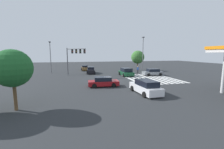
{
  "coord_description": "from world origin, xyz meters",
  "views": [
    {
      "loc": [
        -24.99,
        6.09,
        4.6
      ],
      "look_at": [
        0.0,
        0.0,
        0.96
      ],
      "focal_mm": 24.0,
      "sensor_mm": 36.0,
      "label": 1
    }
  ],
  "objects_px": {
    "car_5": "(153,72)",
    "street_light_pole_a": "(143,51)",
    "tree_corner_a": "(13,68)",
    "street_light_pole_b": "(50,54)",
    "pedestrian": "(138,69)",
    "car_4": "(145,87)",
    "tree_corner_c": "(138,57)",
    "car_2": "(85,68)",
    "traffic_signal_mast": "(74,55)",
    "car_0": "(103,82)",
    "car_1": "(91,70)",
    "car_3": "(126,72)"
  },
  "relations": [
    {
      "from": "street_light_pole_a",
      "to": "tree_corner_a",
      "type": "height_order",
      "value": "street_light_pole_a"
    },
    {
      "from": "car_1",
      "to": "car_5",
      "type": "height_order",
      "value": "car_1"
    },
    {
      "from": "car_0",
      "to": "car_4",
      "type": "relative_size",
      "value": 0.88
    },
    {
      "from": "pedestrian",
      "to": "street_light_pole_a",
      "type": "height_order",
      "value": "street_light_pole_a"
    },
    {
      "from": "car_5",
      "to": "tree_corner_c",
      "type": "distance_m",
      "value": 9.92
    },
    {
      "from": "street_light_pole_b",
      "to": "tree_corner_c",
      "type": "bearing_deg",
      "value": -89.08
    },
    {
      "from": "car_2",
      "to": "car_5",
      "type": "bearing_deg",
      "value": 44.96
    },
    {
      "from": "car_2",
      "to": "street_light_pole_a",
      "type": "relative_size",
      "value": 0.56
    },
    {
      "from": "car_5",
      "to": "car_0",
      "type": "bearing_deg",
      "value": 37.26
    },
    {
      "from": "car_5",
      "to": "street_light_pole_a",
      "type": "relative_size",
      "value": 0.49
    },
    {
      "from": "car_0",
      "to": "car_3",
      "type": "xyz_separation_m",
      "value": [
        8.95,
        -6.47,
        0.13
      ]
    },
    {
      "from": "car_5",
      "to": "street_light_pole_a",
      "type": "distance_m",
      "value": 7.92
    },
    {
      "from": "tree_corner_a",
      "to": "car_1",
      "type": "bearing_deg",
      "value": -20.91
    },
    {
      "from": "car_3",
      "to": "tree_corner_c",
      "type": "relative_size",
      "value": 0.84
    },
    {
      "from": "car_2",
      "to": "tree_corner_a",
      "type": "height_order",
      "value": "tree_corner_a"
    },
    {
      "from": "car_4",
      "to": "tree_corner_a",
      "type": "xyz_separation_m",
      "value": [
        -2.24,
        12.57,
        2.67
      ]
    },
    {
      "from": "car_2",
      "to": "car_3",
      "type": "bearing_deg",
      "value": 31.87
    },
    {
      "from": "car_1",
      "to": "tree_corner_c",
      "type": "bearing_deg",
      "value": 107.68
    },
    {
      "from": "traffic_signal_mast",
      "to": "street_light_pole_a",
      "type": "bearing_deg",
      "value": 56.88
    },
    {
      "from": "car_4",
      "to": "tree_corner_c",
      "type": "distance_m",
      "value": 24.09
    },
    {
      "from": "car_5",
      "to": "street_light_pole_a",
      "type": "xyz_separation_m",
      "value": [
        6.52,
        -0.69,
        4.45
      ]
    },
    {
      "from": "street_light_pole_b",
      "to": "pedestrian",
      "type": "bearing_deg",
      "value": -105.03
    },
    {
      "from": "car_2",
      "to": "car_5",
      "type": "xyz_separation_m",
      "value": [
        -13.12,
        -13.3,
        0.03
      ]
    },
    {
      "from": "traffic_signal_mast",
      "to": "car_0",
      "type": "distance_m",
      "value": 12.27
    },
    {
      "from": "car_4",
      "to": "tree_corner_c",
      "type": "height_order",
      "value": "tree_corner_c"
    },
    {
      "from": "car_5",
      "to": "street_light_pole_a",
      "type": "height_order",
      "value": "street_light_pole_a"
    },
    {
      "from": "pedestrian",
      "to": "tree_corner_c",
      "type": "height_order",
      "value": "tree_corner_c"
    },
    {
      "from": "street_light_pole_a",
      "to": "tree_corner_a",
      "type": "xyz_separation_m",
      "value": [
        -21.62,
        21.26,
        -1.68
      ]
    },
    {
      "from": "traffic_signal_mast",
      "to": "street_light_pole_a",
      "type": "height_order",
      "value": "street_light_pole_a"
    },
    {
      "from": "car_3",
      "to": "pedestrian",
      "type": "distance_m",
      "value": 4.82
    },
    {
      "from": "car_3",
      "to": "car_5",
      "type": "distance_m",
      "value": 5.67
    },
    {
      "from": "car_5",
      "to": "tree_corner_a",
      "type": "height_order",
      "value": "tree_corner_a"
    },
    {
      "from": "street_light_pole_a",
      "to": "tree_corner_a",
      "type": "relative_size",
      "value": 1.74
    },
    {
      "from": "street_light_pole_b",
      "to": "tree_corner_a",
      "type": "xyz_separation_m",
      "value": [
        -24.21,
        -0.8,
        -0.99
      ]
    },
    {
      "from": "car_0",
      "to": "car_2",
      "type": "distance_m",
      "value": 21.18
    },
    {
      "from": "car_5",
      "to": "street_light_pole_a",
      "type": "bearing_deg",
      "value": -92.44
    },
    {
      "from": "car_0",
      "to": "tree_corner_a",
      "type": "xyz_separation_m",
      "value": [
        -7.08,
        8.51,
        2.79
      ]
    },
    {
      "from": "traffic_signal_mast",
      "to": "car_1",
      "type": "relative_size",
      "value": 1.27
    },
    {
      "from": "car_0",
      "to": "pedestrian",
      "type": "bearing_deg",
      "value": 52.87
    },
    {
      "from": "traffic_signal_mast",
      "to": "car_2",
      "type": "distance_m",
      "value": 11.1
    },
    {
      "from": "car_1",
      "to": "tree_corner_a",
      "type": "xyz_separation_m",
      "value": [
        -21.49,
        8.21,
        2.71
      ]
    },
    {
      "from": "street_light_pole_b",
      "to": "tree_corner_a",
      "type": "bearing_deg",
      "value": -178.12
    },
    {
      "from": "car_5",
      "to": "car_1",
      "type": "bearing_deg",
      "value": -23.71
    },
    {
      "from": "traffic_signal_mast",
      "to": "car_4",
      "type": "height_order",
      "value": "traffic_signal_mast"
    },
    {
      "from": "street_light_pole_a",
      "to": "street_light_pole_b",
      "type": "xyz_separation_m",
      "value": [
        2.59,
        22.06,
        -0.69
      ]
    },
    {
      "from": "car_4",
      "to": "street_light_pole_a",
      "type": "xyz_separation_m",
      "value": [
        19.38,
        -8.69,
        4.35
      ]
    },
    {
      "from": "car_1",
      "to": "tree_corner_a",
      "type": "bearing_deg",
      "value": -16.56
    },
    {
      "from": "street_light_pole_a",
      "to": "tree_corner_a",
      "type": "distance_m",
      "value": 30.37
    },
    {
      "from": "tree_corner_a",
      "to": "tree_corner_c",
      "type": "xyz_separation_m",
      "value": [
        24.56,
        -21.18,
        0.15
      ]
    },
    {
      "from": "traffic_signal_mast",
      "to": "pedestrian",
      "type": "bearing_deg",
      "value": 48.32
    }
  ]
}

